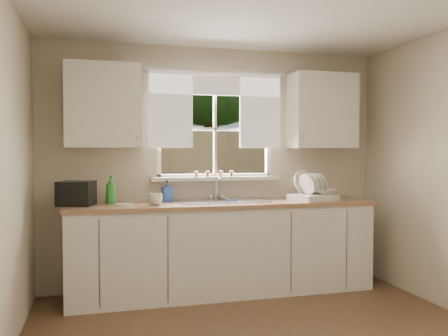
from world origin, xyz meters
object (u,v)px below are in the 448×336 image
object	(u,v)px
soap_bottle_a	(111,190)
black_appliance	(76,193)
dish_rack	(312,193)
cup	(155,199)

from	to	relation	value
soap_bottle_a	black_appliance	xyz separation A→B (m)	(-0.32, -0.04, -0.02)
dish_rack	cup	size ratio (longest dim) A/B	3.75
cup	black_appliance	bearing A→B (deg)	142.78
dish_rack	soap_bottle_a	xyz separation A→B (m)	(-2.04, 0.14, 0.06)
cup	black_appliance	size ratio (longest dim) A/B	0.45
cup	black_appliance	world-z (taller)	black_appliance
cup	black_appliance	xyz separation A→B (m)	(-0.71, 0.16, 0.06)
soap_bottle_a	black_appliance	distance (m)	0.32
soap_bottle_a	cup	bearing A→B (deg)	-30.11
black_appliance	soap_bottle_a	bearing A→B (deg)	23.76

